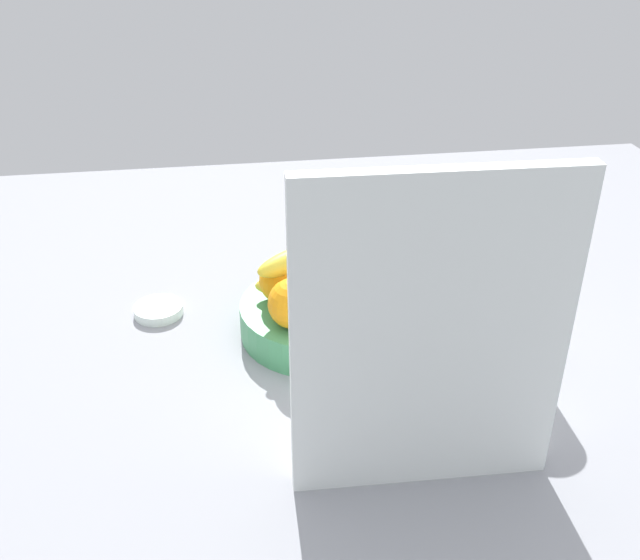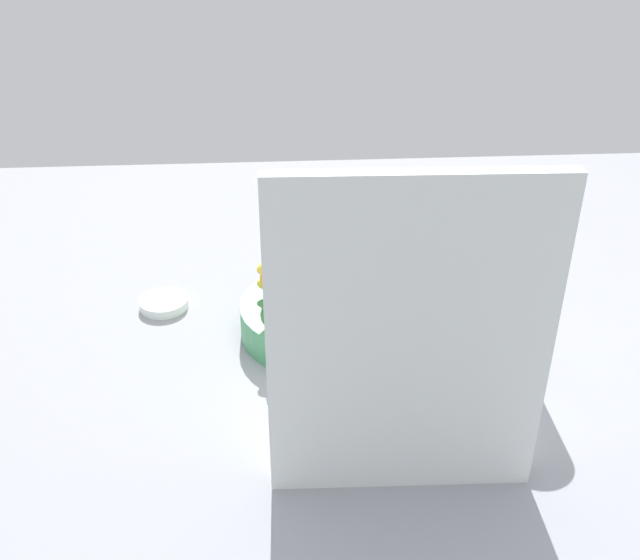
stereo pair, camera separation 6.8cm
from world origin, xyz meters
The scene contains 11 objects.
ground_plane centered at (0.00, 0.00, -1.50)cm, with size 180.00×140.00×3.00cm, color gray.
fruit_bowl centered at (-3.22, 0.47, 2.43)cm, with size 22.65×22.65×4.87cm, color #479961.
orange_front_left centered at (-5.49, 4.37, 8.28)cm, with size 6.82×6.82×6.82cm, color orange.
orange_front_right centered at (-9.05, 0.30, 8.28)cm, with size 6.82×6.82×6.82cm, color orange.
orange_center centered at (-3.39, -3.82, 8.28)cm, with size 6.82×6.82×6.82cm, color orange.
orange_back_left centered at (1.72, -1.23, 8.28)cm, with size 6.82×6.82×6.82cm, color orange.
orange_back_right centered at (1.06, 5.11, 8.28)cm, with size 6.82×6.82×6.82cm, color orange.
banana_bunch centered at (-2.78, -2.22, 9.07)cm, with size 18.27×11.07×8.40cm.
cutting_board centered at (-10.00, 29.76, 18.00)cm, with size 28.00×1.80×36.00cm, color white.
thermos_tumbler centered at (-26.15, 8.76, 9.02)cm, with size 8.63×8.63×18.05cm, color #BCB8C4.
jar_lid centered at (20.01, -8.19, 0.71)cm, with size 7.29×7.29×1.43cm, color white.
Camera 1 is at (9.44, 86.65, 58.64)cm, focal length 40.82 mm.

